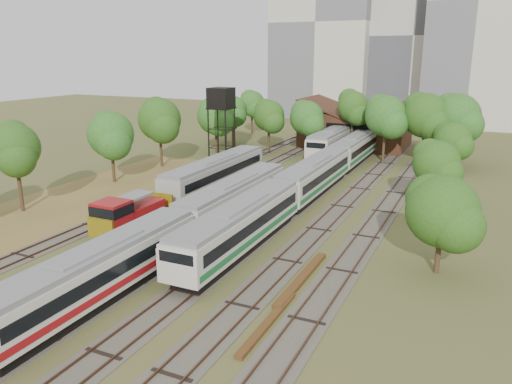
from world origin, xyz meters
The scene contains 18 objects.
ground centered at (0.00, 0.00, 0.00)m, with size 240.00×240.00×0.00m, color #475123.
dry_grass_patch centered at (-18.00, 8.00, 0.02)m, with size 14.00×60.00×0.04m, color brown.
tracks centered at (-0.67, 25.00, 0.04)m, with size 24.60×80.00×0.19m.
railcar_red_set centered at (-2.00, 8.99, 1.80)m, with size 2.76×34.58×3.41m.
railcar_green_set centered at (2.00, 28.47, 1.89)m, with size 2.90×52.08×3.58m.
railcar_rear centered at (-2.00, 48.90, 2.04)m, with size 3.12×16.08×3.86m.
shunter_locomotive centered at (-8.00, 10.27, 1.53)m, with size 2.48×8.10×3.25m.
old_grey_coach centered at (-8.00, 25.09, 1.92)m, with size 2.84×18.00×3.51m.
water_tower centered at (-13.50, 36.52, 8.57)m, with size 2.93×2.93×10.17m.
rail_pile_near centered at (8.00, 7.97, 0.14)m, with size 0.58×8.69×0.29m, color brown.
rail_pile_far centered at (8.20, 1.98, 0.12)m, with size 0.46×7.32×0.24m, color brown.
maintenance_shed centered at (-1.00, 57.98, 2.91)m, with size 16.45×11.55×7.58m.
tree_band_left centered at (-20.37, 30.86, 5.60)m, with size 7.92×73.72×8.97m.
tree_band_far centered at (2.89, 49.01, 6.18)m, with size 37.55×9.82×9.43m.
tree_band_right centered at (14.85, 27.59, 4.33)m, with size 6.33×37.05×6.84m.
tower_left centered at (-18.00, 95.00, 21.00)m, with size 22.00×16.00×42.00m, color beige.
tower_centre centered at (2.00, 100.00, 18.00)m, with size 20.00×18.00×36.00m, color #BBB5AA.
tower_right centered at (14.00, 92.00, 24.00)m, with size 18.00×16.00×48.00m, color beige.
Camera 1 is at (17.87, -20.45, 14.34)m, focal length 35.00 mm.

